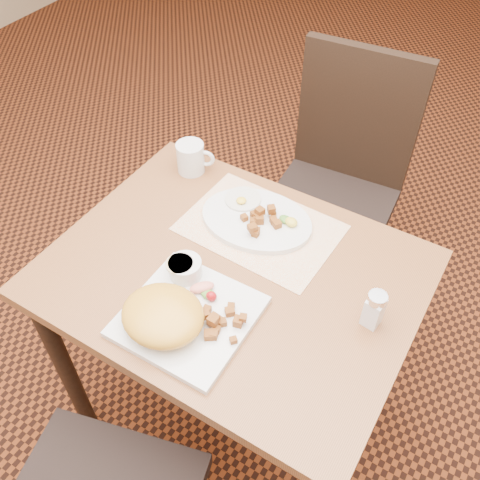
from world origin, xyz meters
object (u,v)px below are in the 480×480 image
salt_shaker (374,309)px  plate_square (189,316)px  chair_far (340,175)px  table (233,297)px  coffee_mug (191,158)px  plate_oval (256,220)px

salt_shaker → plate_square: bearing=-150.2°
chair_far → plate_square: bearing=85.0°
table → coffee_mug: 0.44m
table → chair_far: chair_far is taller
plate_square → coffee_mug: bearing=124.0°
plate_square → plate_oval: bearing=93.9°
chair_far → salt_shaker: 0.82m
plate_oval → salt_shaker: (0.38, -0.14, 0.04)m
chair_far → coffee_mug: (-0.31, -0.45, 0.26)m
coffee_mug → salt_shaker: bearing=-19.9°
salt_shaker → coffee_mug: size_ratio=0.91×
chair_far → coffee_mug: bearing=51.4°
plate_oval → salt_shaker: 0.41m
salt_shaker → chair_far: bearing=117.0°
chair_far → coffee_mug: 0.61m
table → plate_oval: 0.22m
plate_oval → plate_square: bearing=-86.1°
salt_shaker → coffee_mug: bearing=160.1°
chair_far → plate_oval: (-0.03, -0.55, 0.22)m
chair_far → plate_square: (-0.01, -0.90, 0.22)m
plate_oval → coffee_mug: bearing=161.2°
table → plate_oval: (-0.03, 0.18, 0.12)m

